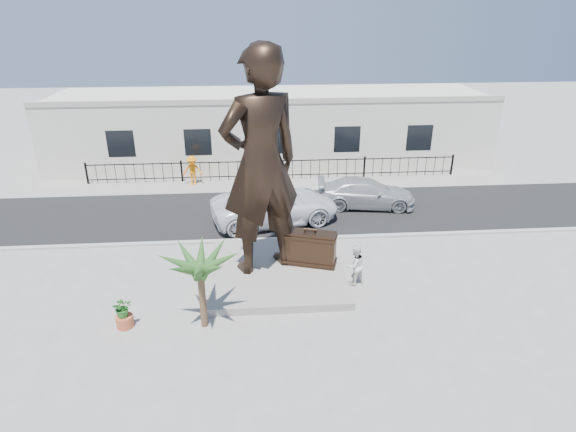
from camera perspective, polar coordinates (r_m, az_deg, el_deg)
name	(u,v)px	position (r m, az deg, el deg)	size (l,w,h in m)	color
ground	(292,296)	(17.73, 0.50, -9.44)	(100.00, 100.00, 0.00)	#9E9991
street	(279,210)	(24.79, -1.07, 0.72)	(40.00, 7.00, 0.01)	black
curb	(284,239)	(21.60, -0.51, -2.77)	(40.00, 0.25, 0.12)	#A5A399
far_sidewalk	(275,184)	(28.51, -1.55, 3.87)	(40.00, 2.50, 0.02)	#9E9991
plinth	(276,272)	(18.89, -1.40, -6.64)	(5.20, 5.20, 0.30)	gray
fence	(274,170)	(29.07, -1.64, 5.50)	(22.00, 0.10, 1.20)	black
building	(271,127)	(32.68, -2.06, 10.47)	(28.00, 7.00, 4.40)	silver
statue	(260,164)	(17.33, -3.28, 6.17)	(3.05, 2.00, 8.37)	black
suitcase	(310,248)	(18.80, 2.60, -3.85)	(2.00, 0.64, 1.41)	black
tourist	(355,265)	(18.20, 7.93, -5.81)	(0.78, 0.60, 1.60)	white
car_white	(275,205)	(23.17, -1.54, 1.29)	(2.81, 6.10, 1.69)	white
car_silver	(366,193)	(25.32, 9.25, 2.71)	(2.05, 5.04, 1.46)	#A6A8AB
worker	(192,170)	(28.59, -11.26, 5.32)	(1.12, 0.64, 1.73)	orange
palm_tree	(205,325)	(16.52, -9.83, -12.65)	(1.80, 1.80, 3.20)	#254D1C
planter	(125,321)	(16.99, -18.78, -11.73)	(0.56, 0.56, 0.40)	#B75130
shrub	(122,307)	(16.69, -19.02, -10.19)	(0.63, 0.55, 0.70)	#286A22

